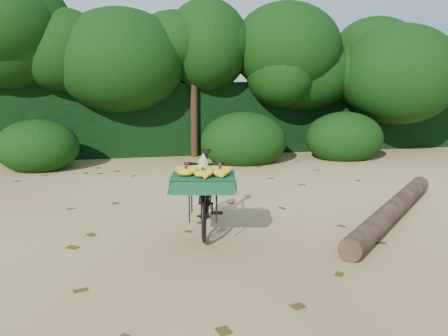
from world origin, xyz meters
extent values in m
plane|color=tan|center=(0.00, 0.00, 0.00)|extent=(80.00, 80.00, 0.00)
imported|color=black|center=(-0.16, -0.31, 0.51)|extent=(0.82, 1.76, 1.02)
cube|color=black|center=(-0.28, -0.89, 0.84)|extent=(0.45, 0.51, 0.03)
cube|color=#154F29|center=(-0.28, -0.89, 0.85)|extent=(0.84, 0.75, 0.01)
ellipsoid|color=olive|center=(-0.21, -0.91, 0.91)|extent=(0.10, 0.08, 0.11)
ellipsoid|color=olive|center=(-0.27, -0.83, 0.91)|extent=(0.10, 0.08, 0.11)
ellipsoid|color=olive|center=(-0.35, -0.88, 0.91)|extent=(0.10, 0.08, 0.11)
ellipsoid|color=olive|center=(-0.30, -0.95, 0.91)|extent=(0.10, 0.08, 0.11)
cylinder|color=#EAE5C6|center=(-0.28, -0.88, 0.95)|extent=(0.12, 0.12, 0.15)
cylinder|color=brown|center=(2.49, -0.41, 0.14)|extent=(2.85, 2.89, 0.27)
cube|color=black|center=(0.00, 6.30, 0.90)|extent=(26.00, 1.80, 1.80)
camera|label=1|loc=(-1.14, -6.21, 2.00)|focal=38.00mm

